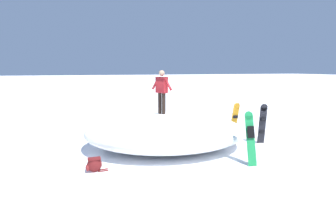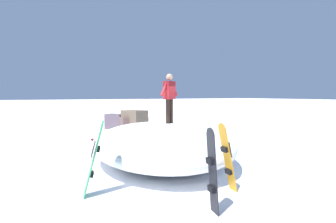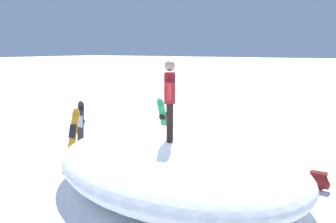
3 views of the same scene
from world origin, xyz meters
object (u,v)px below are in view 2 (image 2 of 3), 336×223
(snowboard_primary_upright, at_px, (94,157))
(backpack_near, at_px, (94,144))
(snowboarder_standing, at_px, (169,95))
(snowboard_tertiary_upright, at_px, (227,156))
(snowboard_secondary_upright, at_px, (212,169))

(snowboard_primary_upright, distance_m, backpack_near, 4.82)
(snowboarder_standing, bearing_deg, snowboard_tertiary_upright, 177.12)
(snowboard_primary_upright, bearing_deg, snowboard_tertiary_upright, -112.88)
(snowboarder_standing, distance_m, backpack_near, 3.92)
(snowboarder_standing, relative_size, snowboard_secondary_upright, 1.04)
(snowboard_primary_upright, distance_m, snowboard_secondary_upright, 2.56)
(snowboard_primary_upright, xyz_separation_m, backpack_near, (4.71, -0.83, -0.63))
(snowboarder_standing, xyz_separation_m, snowboard_tertiary_upright, (-3.16, 0.16, -1.39))
(snowboarder_standing, distance_m, snowboard_secondary_upright, 4.24)
(snowboard_primary_upright, bearing_deg, snowboarder_standing, -54.91)
(snowboarder_standing, relative_size, snowboard_primary_upright, 1.01)
(snowboard_tertiary_upright, bearing_deg, snowboard_secondary_upright, 126.48)
(snowboard_tertiary_upright, relative_size, backpack_near, 2.45)
(snowboard_secondary_upright, bearing_deg, backpack_near, 8.20)
(snowboard_tertiary_upright, bearing_deg, backpack_near, 17.80)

